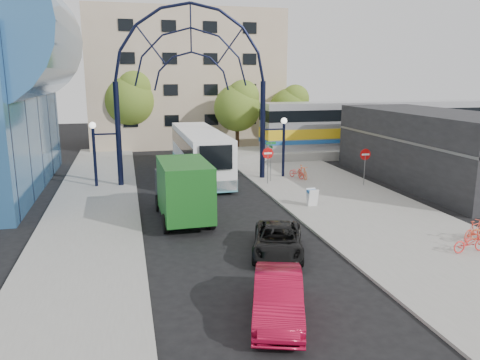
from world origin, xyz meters
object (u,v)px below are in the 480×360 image
object	(u,v)px
tree_north_a	(239,105)
bike_far_b	(475,230)
city_bus	(200,152)
black_suv	(278,240)
train_car	(390,124)
stop_sign	(268,157)
bike_near_a	(297,173)
street_name_sign	(271,153)
sandwich_board	(312,195)
do_not_enter_sign	(365,158)
bike_far_c	(470,242)
red_sedan	(278,297)
tree_north_c	(291,106)
green_truck	(182,189)
tree_north_b	(131,97)
gateway_arch	(191,57)
bike_near_b	(302,172)

from	to	relation	value
tree_north_a	bike_far_b	size ratio (longest dim) A/B	4.36
city_bus	black_suv	xyz separation A→B (m)	(0.72, -16.31, -1.19)
train_car	city_bus	xyz separation A→B (m)	(-19.25, -6.02, -1.10)
stop_sign	bike_near_a	distance (m)	3.15
street_name_sign	sandwich_board	distance (m)	6.78
do_not_enter_sign	bike_near_a	world-z (taller)	do_not_enter_sign
city_bus	bike_near_a	xyz separation A→B (m)	(6.59, -2.84, -1.28)
sandwich_board	bike_far_b	world-z (taller)	sandwich_board
black_suv	bike_near_a	xyz separation A→B (m)	(5.87, 13.47, -0.09)
city_bus	bike_far_c	bearing A→B (deg)	-65.13
sandwich_board	tree_north_a	size ratio (longest dim) A/B	0.14
sandwich_board	bike_far_c	bearing A→B (deg)	-65.99
train_car	red_sedan	distance (m)	34.10
tree_north_a	black_suv	bearing A→B (deg)	-100.04
bike_near_a	do_not_enter_sign	bearing A→B (deg)	-61.05
street_name_sign	tree_north_c	xyz separation A→B (m)	(6.92, 15.33, 2.15)
red_sedan	tree_north_a	bearing A→B (deg)	96.36
stop_sign	green_truck	xyz separation A→B (m)	(-6.60, -6.40, -0.39)
tree_north_c	green_truck	world-z (taller)	tree_north_c
street_name_sign	tree_north_b	distance (m)	19.81
black_suv	sandwich_board	bearing A→B (deg)	75.14
bike_near_a	black_suv	bearing A→B (deg)	-133.96
sandwich_board	bike_far_c	size ratio (longest dim) A/B	0.61
gateway_arch	bike_far_c	bearing A→B (deg)	-60.33
do_not_enter_sign	sandwich_board	world-z (taller)	do_not_enter_sign
tree_north_b	do_not_enter_sign	bearing A→B (deg)	-53.26
bike_far_b	bike_far_c	world-z (taller)	bike_far_b
do_not_enter_sign	bike_near_a	bearing A→B (deg)	139.34
bike_far_c	train_car	bearing A→B (deg)	-26.46
tree_north_a	tree_north_c	size ratio (longest dim) A/B	1.08
gateway_arch	bike_far_b	world-z (taller)	gateway_arch
tree_north_c	black_suv	xyz separation A→B (m)	(-10.65, -28.26, -3.66)
tree_north_a	city_bus	size ratio (longest dim) A/B	0.56
city_bus	bike_far_b	size ratio (longest dim) A/B	7.86
tree_north_c	bike_far_b	bearing A→B (deg)	-93.28
gateway_arch	train_car	bearing A→B (deg)	21.80
stop_sign	bike_far_b	xyz separation A→B (m)	(5.66, -13.16, -1.39)
tree_north_a	bike_far_c	bearing A→B (deg)	-83.61
do_not_enter_sign	sandwich_board	xyz separation A→B (m)	(-5.40, -4.02, -1.23)
bike_near_a	bike_far_c	bearing A→B (deg)	-103.23
stop_sign	bike_near_b	size ratio (longest dim) A/B	1.53
tree_north_b	red_sedan	xyz separation A→B (m)	(3.68, -35.32, -4.57)
gateway_arch	bike_near_b	xyz separation A→B (m)	(7.65, -1.21, -7.95)
sandwich_board	tree_north_c	bearing A→B (deg)	73.45
green_truck	bike_near_b	xyz separation A→B (m)	(9.46, 7.20, -0.99)
tree_north_c	bike_far_b	world-z (taller)	tree_north_c
street_name_sign	red_sedan	size ratio (longest dim) A/B	0.66
street_name_sign	red_sedan	xyz separation A→B (m)	(-5.40, -17.99, -1.43)
red_sedan	bike_near_a	bearing A→B (deg)	85.62
bike_near_b	bike_far_b	world-z (taller)	bike_near_b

